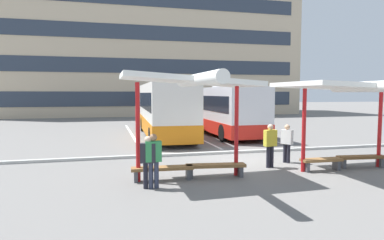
{
  "coord_description": "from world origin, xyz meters",
  "views": [
    {
      "loc": [
        -5.6,
        -13.29,
        2.82
      ],
      "look_at": [
        -1.35,
        3.42,
        1.44
      ],
      "focal_mm": 31.67,
      "sensor_mm": 36.0,
      "label": 1
    }
  ],
  "objects_px": {
    "bench_0": "(162,170)",
    "waiting_passenger_1": "(287,141)",
    "waiting_shelter_1": "(350,88)",
    "waiting_passenger_2": "(148,159)",
    "waiting_passenger_3": "(153,157)",
    "coach_bus_1": "(222,110)",
    "coach_bus_0": "(165,110)",
    "waiting_shelter_0": "(191,83)",
    "bench_2": "(321,162)",
    "bench_1": "(216,167)",
    "waiting_passenger_0": "(270,143)",
    "bench_3": "(361,159)"
  },
  "relations": [
    {
      "from": "waiting_passenger_1",
      "to": "waiting_shelter_0",
      "type": "bearing_deg",
      "value": -158.82
    },
    {
      "from": "bench_2",
      "to": "bench_3",
      "type": "xyz_separation_m",
      "value": [
        1.8,
        0.1,
        0.01
      ]
    },
    {
      "from": "coach_bus_0",
      "to": "waiting_passenger_3",
      "type": "bearing_deg",
      "value": -101.27
    },
    {
      "from": "coach_bus_1",
      "to": "waiting_shelter_1",
      "type": "xyz_separation_m",
      "value": [
        0.69,
        -11.78,
        1.36
      ]
    },
    {
      "from": "waiting_passenger_3",
      "to": "waiting_shelter_1",
      "type": "bearing_deg",
      "value": 4.33
    },
    {
      "from": "waiting_passenger_1",
      "to": "waiting_passenger_3",
      "type": "relative_size",
      "value": 0.95
    },
    {
      "from": "bench_2",
      "to": "waiting_passenger_0",
      "type": "bearing_deg",
      "value": 148.42
    },
    {
      "from": "waiting_shelter_0",
      "to": "bench_3",
      "type": "relative_size",
      "value": 2.44
    },
    {
      "from": "waiting_shelter_1",
      "to": "waiting_passenger_0",
      "type": "distance_m",
      "value": 3.41
    },
    {
      "from": "coach_bus_1",
      "to": "waiting_passenger_1",
      "type": "bearing_deg",
      "value": -94.02
    },
    {
      "from": "waiting_passenger_2",
      "to": "coach_bus_1",
      "type": "bearing_deg",
      "value": 61.84
    },
    {
      "from": "waiting_shelter_0",
      "to": "bench_1",
      "type": "distance_m",
      "value": 2.95
    },
    {
      "from": "waiting_shelter_0",
      "to": "bench_0",
      "type": "distance_m",
      "value": 2.95
    },
    {
      "from": "bench_2",
      "to": "coach_bus_0",
      "type": "bearing_deg",
      "value": 109.83
    },
    {
      "from": "bench_3",
      "to": "waiting_passenger_2",
      "type": "bearing_deg",
      "value": -174.06
    },
    {
      "from": "bench_3",
      "to": "waiting_passenger_1",
      "type": "distance_m",
      "value": 2.79
    },
    {
      "from": "coach_bus_0",
      "to": "waiting_shelter_0",
      "type": "relative_size",
      "value": 2.33
    },
    {
      "from": "waiting_passenger_2",
      "to": "waiting_shelter_0",
      "type": "bearing_deg",
      "value": 23.37
    },
    {
      "from": "waiting_shelter_1",
      "to": "waiting_passenger_0",
      "type": "xyz_separation_m",
      "value": [
        -2.46,
        1.2,
        -2.04
      ]
    },
    {
      "from": "bench_1",
      "to": "waiting_passenger_1",
      "type": "relative_size",
      "value": 1.31
    },
    {
      "from": "waiting_shelter_1",
      "to": "waiting_passenger_2",
      "type": "relative_size",
      "value": 3.43
    },
    {
      "from": "coach_bus_1",
      "to": "waiting_shelter_0",
      "type": "bearing_deg",
      "value": -113.73
    },
    {
      "from": "waiting_passenger_0",
      "to": "waiting_passenger_2",
      "type": "relative_size",
      "value": 1.06
    },
    {
      "from": "coach_bus_0",
      "to": "waiting_passenger_2",
      "type": "xyz_separation_m",
      "value": [
        -2.47,
        -11.58,
        -0.84
      ]
    },
    {
      "from": "coach_bus_0",
      "to": "coach_bus_1",
      "type": "bearing_deg",
      "value": 9.85
    },
    {
      "from": "waiting_passenger_1",
      "to": "waiting_passenger_2",
      "type": "relative_size",
      "value": 0.99
    },
    {
      "from": "bench_0",
      "to": "waiting_shelter_1",
      "type": "height_order",
      "value": "waiting_shelter_1"
    },
    {
      "from": "bench_1",
      "to": "bench_3",
      "type": "bearing_deg",
      "value": 0.59
    },
    {
      "from": "coach_bus_1",
      "to": "waiting_passenger_3",
      "type": "bearing_deg",
      "value": -117.55
    },
    {
      "from": "waiting_shelter_0",
      "to": "waiting_passenger_1",
      "type": "height_order",
      "value": "waiting_shelter_0"
    },
    {
      "from": "coach_bus_1",
      "to": "coach_bus_0",
      "type": "bearing_deg",
      "value": -170.15
    },
    {
      "from": "waiting_passenger_2",
      "to": "coach_bus_0",
      "type": "bearing_deg",
      "value": 77.98
    },
    {
      "from": "bench_0",
      "to": "waiting_passenger_1",
      "type": "distance_m",
      "value": 5.57
    },
    {
      "from": "coach_bus_0",
      "to": "bench_3",
      "type": "relative_size",
      "value": 5.68
    },
    {
      "from": "waiting_passenger_1",
      "to": "waiting_passenger_3",
      "type": "height_order",
      "value": "waiting_passenger_3"
    },
    {
      "from": "waiting_passenger_0",
      "to": "waiting_passenger_1",
      "type": "height_order",
      "value": "waiting_passenger_0"
    },
    {
      "from": "bench_0",
      "to": "waiting_passenger_1",
      "type": "height_order",
      "value": "waiting_passenger_1"
    },
    {
      "from": "bench_2",
      "to": "waiting_passenger_2",
      "type": "relative_size",
      "value": 0.99
    },
    {
      "from": "waiting_shelter_0",
      "to": "bench_2",
      "type": "height_order",
      "value": "waiting_shelter_0"
    },
    {
      "from": "coach_bus_1",
      "to": "waiting_passenger_3",
      "type": "relative_size",
      "value": 6.4
    },
    {
      "from": "waiting_passenger_2",
      "to": "waiting_passenger_3",
      "type": "xyz_separation_m",
      "value": [
        0.15,
        -0.03,
        0.05
      ]
    },
    {
      "from": "bench_2",
      "to": "waiting_passenger_0",
      "type": "height_order",
      "value": "waiting_passenger_0"
    },
    {
      "from": "bench_0",
      "to": "waiting_passenger_0",
      "type": "distance_m",
      "value": 4.4
    },
    {
      "from": "waiting_passenger_1",
      "to": "waiting_passenger_3",
      "type": "bearing_deg",
      "value": -157.52
    },
    {
      "from": "bench_1",
      "to": "waiting_passenger_3",
      "type": "bearing_deg",
      "value": -159.62
    },
    {
      "from": "bench_0",
      "to": "bench_3",
      "type": "height_order",
      "value": "same"
    },
    {
      "from": "waiting_shelter_0",
      "to": "coach_bus_0",
      "type": "bearing_deg",
      "value": 84.71
    },
    {
      "from": "bench_0",
      "to": "coach_bus_0",
      "type": "bearing_deg",
      "value": 79.91
    },
    {
      "from": "coach_bus_0",
      "to": "bench_3",
      "type": "height_order",
      "value": "coach_bus_0"
    },
    {
      "from": "coach_bus_1",
      "to": "bench_1",
      "type": "distance_m",
      "value": 12.33
    }
  ]
}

